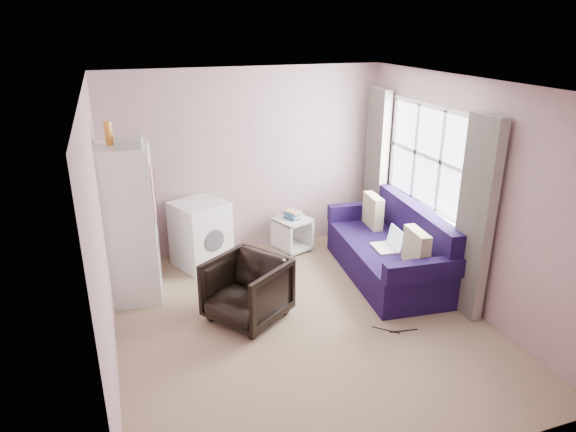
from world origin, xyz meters
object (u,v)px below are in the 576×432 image
object	(u,v)px
armchair	(247,287)
side_table	(292,232)
sofa	(392,251)
fridge	(127,223)
washing_machine	(201,233)

from	to	relation	value
armchair	side_table	size ratio (longest dim) A/B	1.29
sofa	fridge	bearing A→B (deg)	175.87
fridge	washing_machine	distance (m)	1.17
armchair	fridge	size ratio (longest dim) A/B	0.37
armchair	side_table	world-z (taller)	armchair
side_table	sofa	size ratio (longest dim) A/B	0.28
armchair	washing_machine	xyz separation A→B (m)	(-0.22, 1.49, 0.07)
armchair	side_table	xyz separation A→B (m)	(1.06, 1.51, -0.10)
armchair	fridge	xyz separation A→B (m)	(-1.12, 0.91, 0.53)
armchair	side_table	bearing A→B (deg)	109.74
armchair	side_table	distance (m)	1.85
side_table	sofa	distance (m)	1.46
side_table	armchair	bearing A→B (deg)	-124.91
washing_machine	side_table	size ratio (longest dim) A/B	1.46
fridge	armchair	bearing A→B (deg)	-32.87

